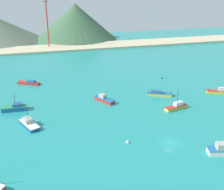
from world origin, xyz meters
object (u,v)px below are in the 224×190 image
fishing_boat_1 (224,150)px  fishing_boat_9 (15,108)px  fishing_boat_0 (29,83)px  buoy_0 (162,78)px  fishing_boat_6 (159,94)px  fishing_boat_4 (222,91)px  fishing_boat_7 (29,124)px  fishing_boat_8 (176,106)px  buoy_1 (128,142)px  radio_tower (47,20)px  fishing_boat_5 (104,99)px

fishing_boat_1 → fishing_boat_9: bearing=141.0°
fishing_boat_0 → buoy_0: (56.55, -7.98, -0.51)m
fishing_boat_1 → fishing_boat_9: (-51.86, 42.01, -0.10)m
buoy_0 → fishing_boat_6: bearing=-117.5°
fishing_boat_1 → fishing_boat_4: (24.47, 37.01, -0.11)m
buoy_0 → fishing_boat_7: bearing=-151.5°
fishing_boat_0 → fishing_boat_8: (47.76, -39.37, 0.24)m
fishing_boat_7 → fishing_boat_9: fishing_boat_7 is taller
fishing_boat_7 → fishing_boat_9: size_ratio=1.07×
fishing_boat_0 → buoy_1: fishing_boat_0 is taller
fishing_boat_6 → radio_tower: bearing=110.2°
fishing_boat_8 → buoy_1: 28.52m
buoy_1 → fishing_boat_7: bearing=146.2°
radio_tower → fishing_boat_9: bearing=-101.4°
fishing_boat_4 → fishing_boat_7: size_ratio=1.16×
fishing_boat_4 → fishing_boat_6: fishing_boat_4 is taller
fishing_boat_9 → radio_tower: (18.50, 91.43, 16.62)m
fishing_boat_7 → fishing_boat_8: size_ratio=1.06×
buoy_1 → fishing_boat_5: bearing=88.3°
fishing_boat_7 → radio_tower: size_ratio=0.27×
fishing_boat_5 → buoy_0: (30.89, 18.53, -0.76)m
fishing_boat_5 → buoy_1: size_ratio=8.77×
fishing_boat_6 → fishing_boat_9: size_ratio=1.11×
fishing_boat_6 → fishing_boat_1: bearing=-90.4°
fishing_boat_4 → fishing_boat_6: 24.61m
fishing_boat_4 → fishing_boat_7: bearing=-173.5°
fishing_boat_0 → fishing_boat_8: size_ratio=1.08×
buoy_0 → buoy_1: 57.78m
fishing_boat_1 → buoy_1: 24.89m
fishing_boat_8 → buoy_1: size_ratio=9.02×
fishing_boat_5 → buoy_0: fishing_boat_5 is taller
radio_tower → fishing_boat_6: bearing=-69.8°
fishing_boat_9 → fishing_boat_1: bearing=-39.0°
buoy_0 → fishing_boat_1: bearing=-99.3°
fishing_boat_0 → fishing_boat_5: size_ratio=1.11×
fishing_boat_5 → fishing_boat_6: (21.39, 0.31, -0.17)m
fishing_boat_6 → fishing_boat_9: bearing=179.7°
fishing_boat_4 → buoy_1: fishing_boat_4 is taller
fishing_boat_8 → fishing_boat_9: (-52.88, 13.43, 0.05)m
fishing_boat_4 → buoy_0: 27.25m
buoy_0 → buoy_1: size_ratio=0.75×
fishing_boat_4 → fishing_boat_6: (-24.15, 4.74, -0.20)m
fishing_boat_1 → fishing_boat_5: 46.49m
fishing_boat_4 → radio_tower: size_ratio=0.31×
radio_tower → buoy_1: bearing=-84.6°
fishing_boat_0 → buoy_0: 57.12m
fishing_boat_9 → radio_tower: size_ratio=0.25×
fishing_boat_8 → radio_tower: radio_tower is taller
radio_tower → buoy_0: bearing=-59.6°
fishing_boat_6 → buoy_1: fishing_boat_6 is taller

